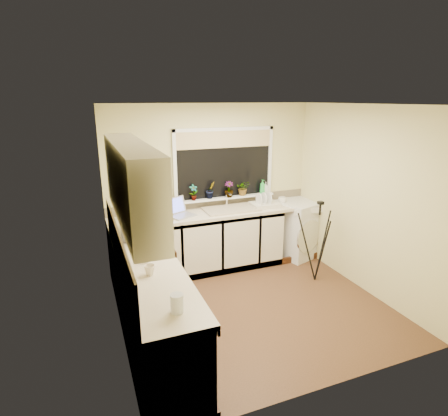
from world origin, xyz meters
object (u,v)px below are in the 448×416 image
(plant_d, at_px, (243,188))
(cup_left, at_px, (150,270))
(plant_b, at_px, (210,190))
(soap_bottle_clear, at_px, (266,188))
(laptop, at_px, (179,211))
(kettle, at_px, (149,231))
(tripod, at_px, (318,242))
(glass_jug, at_px, (177,303))
(soap_bottle_green, at_px, (262,187))
(cup_back, at_px, (282,200))
(steel_jar, at_px, (147,257))
(plant_a, at_px, (194,193))
(plant_c, at_px, (229,189))
(microwave, at_px, (140,222))
(washing_machine, at_px, (297,228))
(dish_rack, at_px, (265,205))

(plant_d, bearing_deg, cup_left, -133.85)
(plant_b, height_order, soap_bottle_clear, plant_b)
(laptop, bearing_deg, kettle, -151.35)
(tripod, relative_size, glass_jug, 7.63)
(soap_bottle_green, distance_m, cup_back, 0.38)
(laptop, bearing_deg, cup_left, -138.23)
(soap_bottle_green, bearing_deg, soap_bottle_clear, 6.77)
(kettle, bearing_deg, steel_jar, -102.40)
(plant_d, bearing_deg, glass_jug, -123.62)
(cup_left, bearing_deg, kettle, 79.54)
(plant_a, bearing_deg, plant_c, -0.27)
(microwave, bearing_deg, plant_a, -36.64)
(cup_back, distance_m, cup_left, 2.99)
(tripod, height_order, cup_left, tripod)
(steel_jar, height_order, plant_b, plant_b)
(washing_machine, height_order, tripod, tripod)
(plant_a, distance_m, cup_back, 1.45)
(tripod, relative_size, steel_jar, 11.70)
(soap_bottle_green, height_order, cup_back, soap_bottle_green)
(laptop, bearing_deg, plant_a, 7.73)
(dish_rack, distance_m, plant_b, 0.87)
(dish_rack, distance_m, cup_left, 2.66)
(plant_a, relative_size, soap_bottle_green, 1.09)
(glass_jug, bearing_deg, tripod, 32.11)
(kettle, xyz_separation_m, cup_left, (-0.17, -0.95, -0.05))
(microwave, bearing_deg, kettle, -145.03)
(plant_a, bearing_deg, cup_back, -6.20)
(steel_jar, distance_m, plant_d, 2.41)
(dish_rack, relative_size, cup_back, 3.32)
(microwave, height_order, soap_bottle_clear, soap_bottle_clear)
(laptop, relative_size, cup_back, 3.51)
(laptop, height_order, dish_rack, laptop)
(plant_b, xyz_separation_m, soap_bottle_green, (0.87, -0.02, -0.02))
(soap_bottle_green, bearing_deg, plant_d, 178.84)
(washing_machine, height_order, kettle, kettle)
(glass_jug, bearing_deg, dish_rack, 49.80)
(washing_machine, xyz_separation_m, plant_c, (-1.13, 0.22, 0.71))
(laptop, xyz_separation_m, plant_c, (0.83, 0.17, 0.20))
(plant_d, distance_m, soap_bottle_clear, 0.40)
(soap_bottle_green, bearing_deg, plant_b, 178.79)
(microwave, distance_m, plant_c, 1.66)
(plant_c, relative_size, plant_d, 1.05)
(plant_a, relative_size, plant_b, 0.94)
(plant_d, distance_m, soap_bottle_green, 0.34)
(dish_rack, relative_size, plant_d, 1.83)
(glass_jug, xyz_separation_m, cup_back, (2.35, 2.45, -0.03))
(tripod, bearing_deg, glass_jug, -170.86)
(microwave, xyz_separation_m, cup_back, (2.33, 0.60, -0.11))
(kettle, height_order, plant_b, plant_b)
(plant_b, height_order, plant_d, plant_b)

